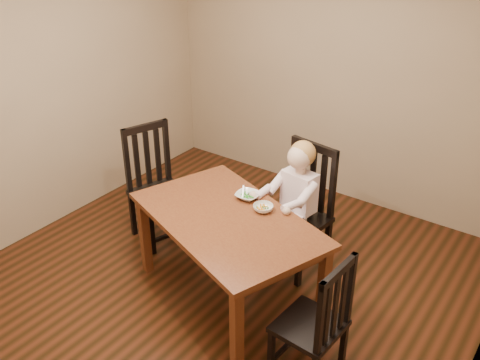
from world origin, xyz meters
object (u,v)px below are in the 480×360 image
Objects in this scene: dining_table at (227,227)px; chair_child at (300,210)px; chair_left at (156,186)px; chair_right at (316,323)px; bowl_veg at (263,208)px; bowl_peas at (248,196)px; toddler at (297,196)px.

chair_child is (0.23, 0.75, -0.14)m from dining_table.
chair_child reaches higher than chair_left.
chair_right reaches higher than bowl_veg.
bowl_peas is at bearing 65.76° from chair_child.
chair_child is 7.20× the size of bowl_veg.
chair_child is at bearing 38.59° from chair_right.
bowl_peas is (-0.26, -0.36, 0.08)m from toddler.
chair_left is at bearing 178.71° from bowl_peas.
chair_left is 7.05× the size of bowl_veg.
chair_left reaches higher than bowl_veg.
toddler is (0.23, 0.69, 0.03)m from dining_table.
dining_table is 0.80m from chair_child.
bowl_peas is at bearing 156.55° from bowl_veg.
chair_right reaches higher than dining_table.
chair_child is 1.30m from chair_right.
bowl_veg is at bearing 92.05° from chair_child.
chair_left is at bearing 162.08° from dining_table.
toddler reaches higher than bowl_peas.
dining_table is at bearing -83.68° from bowl_peas.
chair_left is 1.10m from bowl_peas.
chair_child reaches higher than dining_table.
toddler is at bearing 90.00° from chair_child.
bowl_veg is at bearing 103.61° from chair_left.
dining_table is 1.79× the size of chair_right.
dining_table is 2.71× the size of toddler.
chair_right is at bearing -35.32° from bowl_veg.
chair_child reaches higher than chair_right.
toddler is at bearing 40.40° from chair_right.
chair_right is 5.20× the size of bowl_peas.
dining_table is 1.17m from chair_left.
bowl_veg is at bearing 58.77° from chair_right.
chair_left is (-1.10, 0.36, -0.15)m from dining_table.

